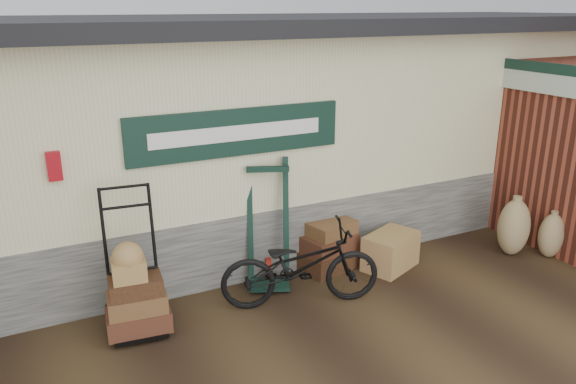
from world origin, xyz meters
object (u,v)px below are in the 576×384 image
object	(u,v)px
wicker_hamper	(391,251)
bicycle	(301,262)
suitcase_stack	(330,245)
green_barrow	(268,224)
porter_trolley	(132,260)

from	to	relation	value
wicker_hamper	bicycle	xyz separation A→B (m)	(-1.52, -0.31, 0.30)
suitcase_stack	wicker_hamper	bearing A→B (deg)	-24.27
green_barrow	bicycle	distance (m)	0.71
green_barrow	suitcase_stack	size ratio (longest dim) A/B	2.10
suitcase_stack	bicycle	size ratio (longest dim) A/B	0.41
green_barrow	wicker_hamper	world-z (taller)	green_barrow
wicker_hamper	bicycle	distance (m)	1.58
suitcase_stack	bicycle	xyz separation A→B (m)	(-0.78, -0.65, 0.20)
bicycle	suitcase_stack	bearing A→B (deg)	-33.61
porter_trolley	suitcase_stack	bearing A→B (deg)	12.38
porter_trolley	wicker_hamper	distance (m)	3.39
porter_trolley	wicker_hamper	size ratio (longest dim) A/B	2.18
porter_trolley	green_barrow	xyz separation A→B (m)	(1.72, 0.29, 0.00)
porter_trolley	suitcase_stack	distance (m)	2.66
porter_trolley	suitcase_stack	world-z (taller)	porter_trolley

